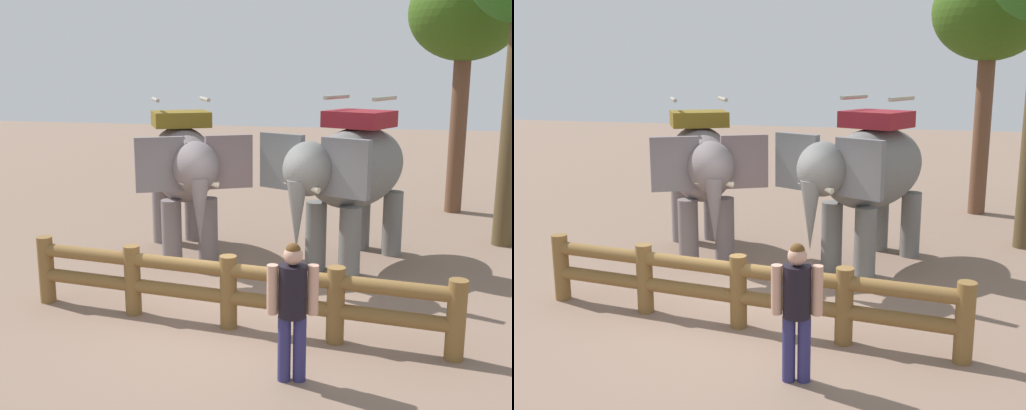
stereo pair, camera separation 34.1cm
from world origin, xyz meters
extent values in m
plane|color=#7D6453|center=(0.00, 0.00, 0.00)|extent=(60.00, 60.00, 0.00)
cylinder|color=brown|center=(-3.03, 0.09, 0.53)|extent=(0.24, 0.24, 1.05)
cylinder|color=brown|center=(-1.51, -0.08, 0.53)|extent=(0.24, 0.24, 1.05)
cylinder|color=brown|center=(0.00, -0.25, 0.53)|extent=(0.24, 0.24, 1.05)
cylinder|color=brown|center=(1.51, -0.41, 0.53)|extent=(0.24, 0.24, 1.05)
cylinder|color=brown|center=(3.03, -0.58, 0.53)|extent=(0.24, 0.24, 1.05)
cylinder|color=brown|center=(0.00, -0.25, 0.45)|extent=(6.07, 0.86, 0.20)
cylinder|color=brown|center=(0.00, -0.25, 0.85)|extent=(6.07, 0.86, 0.20)
cylinder|color=slate|center=(-1.18, 2.61, 0.62)|extent=(0.37, 0.37, 1.23)
cylinder|color=slate|center=(-1.78, 2.30, 0.62)|extent=(0.37, 0.37, 1.23)
cylinder|color=slate|center=(-1.96, 4.08, 0.62)|extent=(0.37, 0.37, 1.23)
cylinder|color=slate|center=(-2.56, 3.77, 0.62)|extent=(0.37, 0.37, 1.23)
ellipsoid|color=slate|center=(-1.87, 3.19, 1.77)|extent=(2.38, 3.03, 1.44)
ellipsoid|color=slate|center=(-1.10, 1.74, 1.95)|extent=(1.13, 1.18, 0.88)
cube|color=slate|center=(-0.63, 2.12, 2.00)|extent=(0.78, 0.49, 0.92)
cube|color=slate|center=(-1.68, 1.56, 2.00)|extent=(0.78, 0.49, 0.92)
cone|color=slate|center=(-0.95, 1.45, 1.25)|extent=(0.33, 0.33, 1.13)
cone|color=beige|center=(-0.85, 1.61, 1.70)|extent=(0.38, 0.26, 0.16)
cone|color=beige|center=(-1.14, 1.46, 1.70)|extent=(0.38, 0.26, 0.16)
cube|color=brown|center=(-1.87, 3.19, 2.63)|extent=(1.36, 1.31, 0.29)
cylinder|color=#A59E8C|center=(-1.45, 3.41, 3.00)|extent=(0.45, 0.77, 0.07)
cylinder|color=#A59E8C|center=(-2.28, 2.97, 3.00)|extent=(0.45, 0.77, 0.07)
cylinder|color=slate|center=(1.48, 2.34, 0.63)|extent=(0.38, 0.38, 1.26)
cylinder|color=slate|center=(0.85, 2.62, 0.63)|extent=(0.38, 0.38, 1.26)
cylinder|color=slate|center=(2.18, 3.88, 0.63)|extent=(0.38, 0.38, 1.26)
cylinder|color=slate|center=(1.55, 4.17, 0.63)|extent=(0.38, 0.38, 1.26)
ellipsoid|color=slate|center=(1.51, 3.25, 1.81)|extent=(2.32, 3.10, 1.47)
ellipsoid|color=slate|center=(0.82, 1.73, 1.99)|extent=(1.12, 1.19, 0.90)
cube|color=slate|center=(1.43, 1.58, 2.04)|extent=(0.82, 0.46, 0.94)
cube|color=slate|center=(0.31, 2.09, 2.04)|extent=(0.82, 0.46, 0.94)
cone|color=slate|center=(0.68, 1.43, 1.27)|extent=(0.34, 0.34, 1.15)
cone|color=beige|center=(0.87, 1.45, 1.73)|extent=(0.39, 0.25, 0.16)
cone|color=beige|center=(0.57, 1.58, 1.73)|extent=(0.39, 0.25, 0.16)
cube|color=maroon|center=(1.51, 3.25, 2.69)|extent=(1.36, 1.30, 0.29)
cylinder|color=#A59E8C|center=(1.95, 3.05, 3.07)|extent=(0.42, 0.80, 0.07)
cylinder|color=#A59E8C|center=(1.08, 3.45, 3.07)|extent=(0.42, 0.80, 0.07)
cylinder|color=navy|center=(1.21, -1.55, 0.40)|extent=(0.15, 0.15, 0.80)
cylinder|color=navy|center=(1.04, -1.59, 0.40)|extent=(0.15, 0.15, 0.80)
cylinder|color=black|center=(1.13, -1.57, 1.11)|extent=(0.38, 0.38, 0.61)
cylinder|color=tan|center=(1.35, -1.52, 1.12)|extent=(0.13, 0.13, 0.58)
cylinder|color=tan|center=(0.90, -1.61, 1.12)|extent=(0.13, 0.13, 0.58)
sphere|color=tan|center=(1.13, -1.57, 1.53)|extent=(0.22, 0.22, 0.22)
sphere|color=#593819|center=(1.13, -1.57, 1.59)|extent=(0.17, 0.17, 0.17)
cylinder|color=brown|center=(3.64, 8.06, 2.07)|extent=(0.41, 0.41, 4.15)
ellipsoid|color=#345615|center=(3.64, 8.06, 4.89)|extent=(2.71, 2.71, 2.30)
camera|label=1|loc=(2.22, -8.24, 3.60)|focal=43.96mm
camera|label=2|loc=(2.55, -8.16, 3.60)|focal=43.96mm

